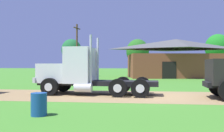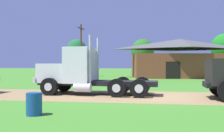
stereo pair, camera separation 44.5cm
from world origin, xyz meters
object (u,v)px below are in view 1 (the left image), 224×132
object	(u,v)px
truck_foreground_white	(80,73)
utility_pole_near	(77,49)
steel_barrel	(39,104)
shed_building	(176,59)

from	to	relation	value
truck_foreground_white	utility_pole_near	world-z (taller)	utility_pole_near
truck_foreground_white	utility_pole_near	size ratio (longest dim) A/B	0.95
steel_barrel	shed_building	size ratio (longest dim) A/B	0.06
truck_foreground_white	utility_pole_near	bearing A→B (deg)	105.47
steel_barrel	utility_pole_near	xyz separation A→B (m)	(-5.90, 27.36, 3.77)
steel_barrel	utility_pole_near	world-z (taller)	utility_pole_near
shed_building	utility_pole_near	xyz separation A→B (m)	(-14.53, 0.15, 1.53)
steel_barrel	shed_building	xyz separation A→B (m)	(8.63, 27.20, 2.24)
truck_foreground_white	utility_pole_near	distance (m)	21.85
truck_foreground_white	shed_building	bearing A→B (deg)	67.10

